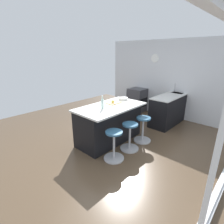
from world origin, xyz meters
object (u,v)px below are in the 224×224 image
(fruit_bowl, at_px, (123,99))
(stool_near_camera, at_px, (114,146))
(cutting_board, at_px, (114,103))
(stool_middle, at_px, (130,137))
(oven_range, at_px, (137,100))
(water_bottle, at_px, (102,103))
(apple_yellow, at_px, (113,102))
(kitchen_island, at_px, (109,123))
(stool_by_window, at_px, (143,130))

(fruit_bowl, bearing_deg, stool_near_camera, 31.89)
(stool_near_camera, height_order, fruit_bowl, fruit_bowl)
(stool_near_camera, xyz_separation_m, cutting_board, (-0.79, -0.72, 0.65))
(stool_middle, distance_m, fruit_bowl, 1.21)
(oven_range, height_order, cutting_board, cutting_board)
(stool_middle, distance_m, stool_near_camera, 0.55)
(water_bottle, bearing_deg, apple_yellow, -169.43)
(kitchen_island, relative_size, fruit_bowl, 6.82)
(fruit_bowl, bearing_deg, kitchen_island, 8.07)
(water_bottle, bearing_deg, stool_by_window, 141.91)
(oven_range, xyz_separation_m, fruit_bowl, (1.83, 0.77, 0.54))
(cutting_board, bearing_deg, fruit_bowl, -175.23)
(water_bottle, bearing_deg, stool_middle, 111.98)
(cutting_board, bearing_deg, stool_near_camera, 42.31)
(stool_by_window, relative_size, apple_yellow, 8.89)
(water_bottle, xyz_separation_m, fruit_bowl, (-0.92, -0.12, -0.08))
(stool_middle, height_order, stool_near_camera, same)
(oven_range, relative_size, cutting_board, 2.47)
(cutting_board, distance_m, water_bottle, 0.52)
(kitchen_island, relative_size, stool_near_camera, 2.70)
(cutting_board, height_order, water_bottle, water_bottle)
(apple_yellow, bearing_deg, stool_near_camera, 43.84)
(stool_by_window, bearing_deg, fruit_bowl, -98.35)
(stool_near_camera, height_order, apple_yellow, apple_yellow)
(fruit_bowl, bearing_deg, stool_middle, 48.75)
(stool_by_window, height_order, stool_middle, same)
(water_bottle, bearing_deg, cutting_board, -169.98)
(apple_yellow, height_order, water_bottle, water_bottle)
(cutting_board, bearing_deg, stool_middle, 71.61)
(stool_near_camera, relative_size, apple_yellow, 8.89)
(stool_by_window, relative_size, stool_middle, 1.00)
(water_bottle, height_order, fruit_bowl, water_bottle)
(stool_near_camera, distance_m, cutting_board, 1.25)
(oven_range, xyz_separation_m, apple_yellow, (2.30, 0.81, 0.56))
(stool_near_camera, height_order, water_bottle, water_bottle)
(apple_yellow, bearing_deg, stool_middle, 74.81)
(oven_range, distance_m, stool_near_camera, 3.41)
(oven_range, bearing_deg, stool_by_window, 38.33)
(stool_by_window, distance_m, water_bottle, 1.28)
(cutting_board, xyz_separation_m, water_bottle, (0.50, 0.09, 0.11))
(stool_near_camera, height_order, cutting_board, cutting_board)
(kitchen_island, bearing_deg, water_bottle, 6.41)
(stool_middle, bearing_deg, water_bottle, -68.02)
(kitchen_island, xyz_separation_m, water_bottle, (0.26, 0.03, 0.59))
(kitchen_island, distance_m, stool_middle, 0.69)
(stool_middle, bearing_deg, oven_range, -148.41)
(stool_near_camera, bearing_deg, cutting_board, -137.69)
(cutting_board, relative_size, apple_yellow, 4.90)
(stool_middle, distance_m, water_bottle, 1.02)
(kitchen_island, bearing_deg, fruit_bowl, -171.93)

